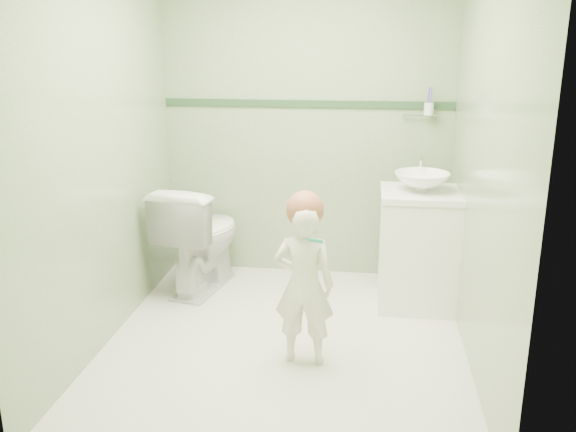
# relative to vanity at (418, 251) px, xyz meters

# --- Properties ---
(ground) EXTENTS (2.50, 2.50, 0.00)m
(ground) POSITION_rel_vanity_xyz_m (-0.84, -0.70, -0.40)
(ground) COLOR beige
(ground) RESTS_ON ground
(room_shell) EXTENTS (2.50, 2.54, 2.40)m
(room_shell) POSITION_rel_vanity_xyz_m (-0.84, -0.70, 0.80)
(room_shell) COLOR #81A172
(room_shell) RESTS_ON ground
(trim_stripe) EXTENTS (2.20, 0.02, 0.05)m
(trim_stripe) POSITION_rel_vanity_xyz_m (-0.84, 0.54, 0.95)
(trim_stripe) COLOR #274629
(trim_stripe) RESTS_ON room_shell
(vanity) EXTENTS (0.52, 0.50, 0.80)m
(vanity) POSITION_rel_vanity_xyz_m (0.00, 0.00, 0.00)
(vanity) COLOR white
(vanity) RESTS_ON ground
(counter) EXTENTS (0.54, 0.52, 0.04)m
(counter) POSITION_rel_vanity_xyz_m (0.00, 0.00, 0.41)
(counter) COLOR white
(counter) RESTS_ON vanity
(basin) EXTENTS (0.37, 0.37, 0.13)m
(basin) POSITION_rel_vanity_xyz_m (0.00, 0.00, 0.49)
(basin) COLOR white
(basin) RESTS_ON counter
(faucet) EXTENTS (0.03, 0.13, 0.18)m
(faucet) POSITION_rel_vanity_xyz_m (0.00, 0.19, 0.57)
(faucet) COLOR silver
(faucet) RESTS_ON counter
(cup_holder) EXTENTS (0.26, 0.07, 0.21)m
(cup_holder) POSITION_rel_vanity_xyz_m (0.05, 0.48, 0.93)
(cup_holder) COLOR silver
(cup_holder) RESTS_ON room_shell
(toilet) EXTENTS (0.60, 0.87, 0.81)m
(toilet) POSITION_rel_vanity_xyz_m (-1.58, 0.10, 0.01)
(toilet) COLOR white
(toilet) RESTS_ON ground
(toddler) EXTENTS (0.36, 0.25, 0.95)m
(toddler) POSITION_rel_vanity_xyz_m (-0.70, -0.90, 0.08)
(toddler) COLOR silver
(toddler) RESTS_ON ground
(hair_cap) EXTENTS (0.21, 0.21, 0.21)m
(hair_cap) POSITION_rel_vanity_xyz_m (-0.70, -0.88, 0.52)
(hair_cap) COLOR #9D583D
(hair_cap) RESTS_ON toddler
(teal_toothbrush) EXTENTS (0.11, 0.13, 0.08)m
(teal_toothbrush) POSITION_rel_vanity_xyz_m (-0.64, -1.03, 0.40)
(teal_toothbrush) COLOR #0D8D6F
(teal_toothbrush) RESTS_ON toddler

